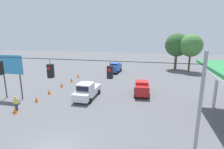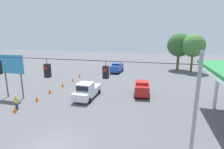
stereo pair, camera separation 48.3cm
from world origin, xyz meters
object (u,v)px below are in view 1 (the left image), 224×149
(traffic_cone_second, at_px, (36,99))
(traffic_cone_fifth, at_px, (71,80))
(roadside_billboard, at_px, (11,68))
(pedestrian, at_px, (16,103))
(traffic_cone_third, at_px, (49,92))
(traffic_cone_nearest, at_px, (15,110))
(pickup_truck_white_withflow_mid, at_px, (87,91))
(tree_horizon_right, at_px, (191,46))
(overhead_signal_span, at_px, (51,90))
(sedan_red_oncoming_far, at_px, (142,88))
(tree_horizon_left, at_px, (177,45))
(traffic_cone_fourth, at_px, (62,85))
(traffic_cone_farthest, at_px, (78,76))
(sedan_blue_withflow_deep, at_px, (115,67))

(traffic_cone_second, distance_m, traffic_cone_fifth, 9.67)
(roadside_billboard, relative_size, pedestrian, 3.43)
(traffic_cone_third, bearing_deg, traffic_cone_nearest, 90.09)
(pickup_truck_white_withflow_mid, xyz_separation_m, tree_horizon_right, (-15.95, -20.96, 4.76))
(overhead_signal_span, relative_size, sedan_red_oncoming_far, 4.65)
(sedan_red_oncoming_far, bearing_deg, overhead_signal_span, 67.99)
(traffic_cone_fifth, relative_size, tree_horizon_right, 0.09)
(traffic_cone_second, bearing_deg, pedestrian, 77.11)
(pedestrian, height_order, tree_horizon_left, tree_horizon_left)
(roadside_billboard, bearing_deg, tree_horizon_right, -137.23)
(traffic_cone_fourth, distance_m, roadside_billboard, 7.75)
(traffic_cone_third, xyz_separation_m, pedestrian, (0.41, 5.56, 0.46))
(overhead_signal_span, relative_size, tree_horizon_left, 2.20)
(overhead_signal_span, height_order, sedan_red_oncoming_far, overhead_signal_span)
(tree_horizon_left, distance_m, tree_horizon_right, 3.23)
(traffic_cone_third, relative_size, traffic_cone_fourth, 1.00)
(roadside_billboard, bearing_deg, pedestrian, 134.39)
(roadside_billboard, bearing_deg, traffic_cone_nearest, 132.23)
(traffic_cone_farthest, relative_size, tree_horizon_right, 0.09)
(traffic_cone_nearest, distance_m, roadside_billboard, 6.31)
(traffic_cone_second, xyz_separation_m, tree_horizon_left, (-18.78, -25.53, 5.37))
(sedan_red_oncoming_far, relative_size, tree_horizon_right, 0.48)
(sedan_red_oncoming_far, bearing_deg, tree_horizon_right, -116.90)
(tree_horizon_left, bearing_deg, tree_horizon_right, 145.78)
(traffic_cone_second, bearing_deg, tree_horizon_right, -132.13)
(traffic_cone_nearest, height_order, traffic_cone_farthest, same)
(traffic_cone_nearest, height_order, traffic_cone_fourth, same)
(traffic_cone_nearest, relative_size, traffic_cone_farthest, 1.00)
(sedan_blue_withflow_deep, bearing_deg, tree_horizon_right, -164.23)
(overhead_signal_span, xyz_separation_m, traffic_cone_second, (6.99, -7.45, -4.09))
(traffic_cone_fifth, height_order, tree_horizon_right, tree_horizon_right)
(sedan_red_oncoming_far, bearing_deg, traffic_cone_farthest, -29.53)
(sedan_blue_withflow_deep, distance_m, roadside_billboard, 21.11)
(traffic_cone_third, bearing_deg, overhead_signal_span, 124.46)
(traffic_cone_nearest, bearing_deg, roadside_billboard, -47.77)
(overhead_signal_span, distance_m, sedan_blue_withflow_deep, 26.95)
(overhead_signal_span, distance_m, roadside_billboard, 13.28)
(traffic_cone_fifth, xyz_separation_m, traffic_cone_farthest, (0.11, -3.05, 0.00))
(traffic_cone_fifth, height_order, pedestrian, pedestrian)
(traffic_cone_nearest, relative_size, tree_horizon_left, 0.08)
(traffic_cone_second, xyz_separation_m, traffic_cone_fifth, (0.08, -9.67, 0.00))
(tree_horizon_left, bearing_deg, pickup_truck_white_withflow_mid, 59.75)
(sedan_red_oncoming_far, relative_size, traffic_cone_second, 5.68)
(overhead_signal_span, height_order, traffic_cone_nearest, overhead_signal_span)
(traffic_cone_fourth, distance_m, traffic_cone_fifth, 3.24)
(traffic_cone_farthest, distance_m, tree_horizon_left, 23.51)
(traffic_cone_second, xyz_separation_m, tree_horizon_right, (-21.45, -23.71, 5.39))
(traffic_cone_second, bearing_deg, sedan_red_oncoming_far, -155.31)
(traffic_cone_third, bearing_deg, traffic_cone_farthest, -89.90)
(traffic_cone_farthest, relative_size, roadside_billboard, 0.12)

